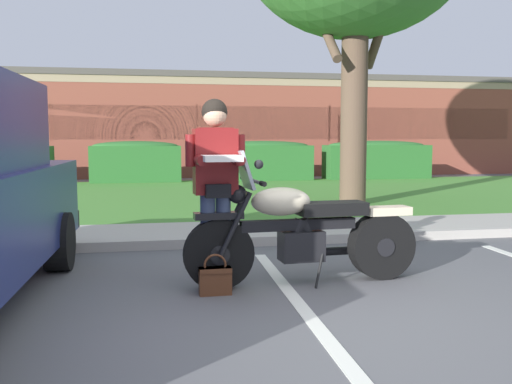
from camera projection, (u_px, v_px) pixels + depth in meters
ground_plane at (323, 320)px, 4.31m from camera, size 140.00×140.00×0.00m
curb_strip at (251, 241)px, 7.23m from camera, size 60.00×0.20×0.12m
concrete_walk at (240, 231)px, 8.06m from camera, size 60.00×1.50×0.08m
grass_lawn at (204, 196)px, 12.95m from camera, size 60.00×8.50×0.06m
stall_stripe_1 at (305, 312)px, 4.49m from camera, size 0.27×4.40×0.01m
motorcycle at (311, 231)px, 5.34m from camera, size 2.24×0.82×1.26m
rider_person at (216, 178)px, 5.09m from camera, size 0.54×0.60×1.70m
handbag at (215, 278)px, 4.97m from camera, size 0.28×0.13×0.36m
hedge_left at (0, 162)px, 15.90m from camera, size 2.79×0.90×1.24m
hedge_center_left at (136, 161)px, 16.60m from camera, size 2.57×0.90×1.24m
hedge_center_right at (261, 160)px, 17.30m from camera, size 3.07×0.90×1.24m
hedge_right at (377, 159)px, 17.99m from camera, size 3.31×0.90×1.24m
brick_building at (188, 127)px, 22.72m from camera, size 27.02×8.12×3.51m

